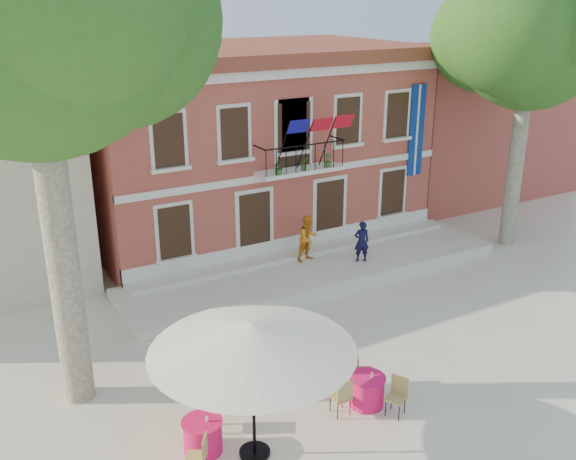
# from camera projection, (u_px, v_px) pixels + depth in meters

# --- Properties ---
(ground) EXTENTS (90.00, 90.00, 0.00)m
(ground) POSITION_uv_depth(u_px,v_px,m) (338.00, 341.00, 18.42)
(ground) COLOR beige
(ground) RESTS_ON ground
(main_building) EXTENTS (13.50, 9.59, 7.50)m
(main_building) POSITION_uv_depth(u_px,v_px,m) (244.00, 140.00, 26.18)
(main_building) COLOR #B04B3F
(main_building) RESTS_ON ground
(neighbor_east) EXTENTS (9.40, 9.40, 6.40)m
(neighbor_east) POSITION_uv_depth(u_px,v_px,m) (447.00, 122.00, 32.78)
(neighbor_east) COLOR #B04B3F
(neighbor_east) RESTS_ON ground
(terrace) EXTENTS (14.00, 3.40, 0.30)m
(terrace) POSITION_uv_depth(u_px,v_px,m) (315.00, 269.00, 22.88)
(terrace) COLOR silver
(terrace) RESTS_ON ground
(plane_tree_west) EXTENTS (6.25, 6.25, 12.28)m
(plane_tree_west) POSITION_uv_depth(u_px,v_px,m) (29.00, 10.00, 12.77)
(plane_tree_west) COLOR #A59E84
(plane_tree_west) RESTS_ON ground
(plane_tree_east) EXTENTS (5.51, 5.51, 10.82)m
(plane_tree_east) POSITION_uv_depth(u_px,v_px,m) (532.00, 35.00, 22.90)
(plane_tree_east) COLOR #A59E84
(plane_tree_east) RESTS_ON ground
(patio_umbrella) EXTENTS (4.28, 4.28, 3.18)m
(patio_umbrella) POSITION_uv_depth(u_px,v_px,m) (252.00, 338.00, 12.91)
(patio_umbrella) COLOR black
(patio_umbrella) RESTS_ON ground
(pedestrian_navy) EXTENTS (0.64, 0.52, 1.52)m
(pedestrian_navy) POSITION_uv_depth(u_px,v_px,m) (362.00, 241.00, 22.92)
(pedestrian_navy) COLOR black
(pedestrian_navy) RESTS_ON terrace
(pedestrian_orange) EXTENTS (0.92, 0.77, 1.68)m
(pedestrian_orange) POSITION_uv_depth(u_px,v_px,m) (308.00, 238.00, 22.98)
(pedestrian_orange) COLOR orange
(pedestrian_orange) RESTS_ON terrace
(cafe_table_0) EXTENTS (1.39, 1.84, 0.95)m
(cafe_table_0) POSITION_uv_depth(u_px,v_px,m) (203.00, 435.00, 13.84)
(cafe_table_0) COLOR #DC145A
(cafe_table_0) RESTS_ON ground
(cafe_table_1) EXTENTS (1.66, 1.87, 0.95)m
(cafe_table_1) POSITION_uv_depth(u_px,v_px,m) (367.00, 389.00, 15.43)
(cafe_table_1) COLOR #DC145A
(cafe_table_1) RESTS_ON ground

